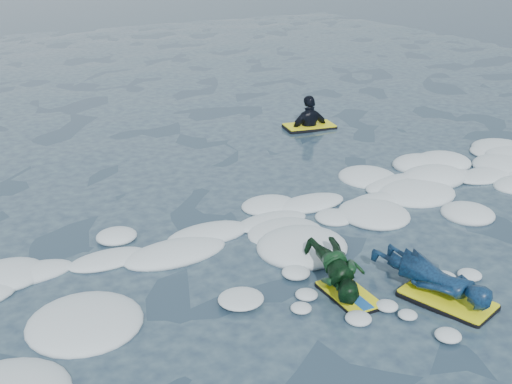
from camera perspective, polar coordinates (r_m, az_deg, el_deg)
ground at (r=7.52m, az=4.42°, el=-7.73°), size 120.00×120.00×0.00m
foam_band at (r=8.29m, az=0.45°, el=-4.64°), size 12.00×3.10×0.30m
prone_woman_unit at (r=7.39m, az=15.54°, el=-7.43°), size 0.81×1.57×0.38m
prone_child_unit at (r=7.23m, az=7.44°, el=-7.07°), size 0.96×1.29×0.45m
waiting_rider_unit at (r=13.19m, az=4.75°, el=5.34°), size 1.11×0.75×1.53m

